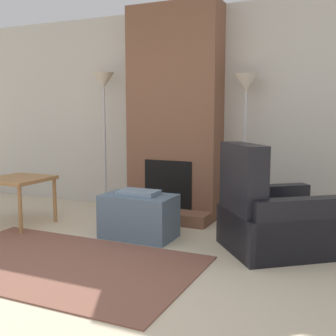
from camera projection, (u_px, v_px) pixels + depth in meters
ground_plane at (23, 298)px, 2.98m from camera, size 24.00×24.00×0.00m
wall_back at (182, 113)px, 5.45m from camera, size 7.84×0.06×2.60m
fireplace at (174, 117)px, 5.24m from camera, size 1.16×0.72×2.60m
ottoman at (139, 215)px, 4.40m from camera, size 0.75×0.46×0.50m
armchair at (273, 221)px, 3.96m from camera, size 1.30×1.27×1.03m
side_table at (19, 184)px, 4.86m from camera, size 0.62×0.65×0.56m
floor_lamp_left at (104, 95)px, 5.59m from camera, size 0.29×0.29×1.83m
floor_lamp_right at (246, 98)px, 4.81m from camera, size 0.29×0.29×1.74m
area_rug at (59, 263)px, 3.66m from camera, size 2.42×1.42×0.01m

